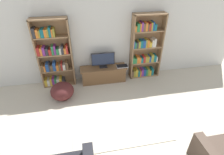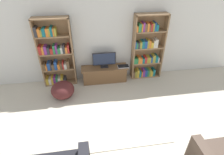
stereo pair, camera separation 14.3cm
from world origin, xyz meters
name	(u,v)px [view 2 (the right image)]	position (x,y,z in m)	size (l,w,h in m)	color
wall_back	(108,39)	(0.00, 4.23, 1.30)	(8.80, 0.06, 2.60)	silver
bookshelf_left	(55,55)	(-1.57, 4.06, 0.98)	(0.97, 0.30, 2.05)	#93704C
bookshelf_right	(146,50)	(1.20, 4.05, 0.96)	(0.97, 0.30, 2.05)	#93704C
tv_stand	(105,74)	(-0.15, 3.95, 0.25)	(1.44, 0.44, 0.50)	brown
television	(104,60)	(-0.15, 3.97, 0.75)	(0.72, 0.16, 0.48)	black
laptop	(123,66)	(0.44, 3.90, 0.51)	(0.35, 0.22, 0.03)	silver
area_rug	(118,122)	(-0.04, 2.12, 0.01)	(2.21, 1.47, 0.02)	beige
beanbag_ottoman	(63,90)	(-1.40, 3.30, 0.24)	(0.64, 0.64, 0.48)	#4C1E1E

